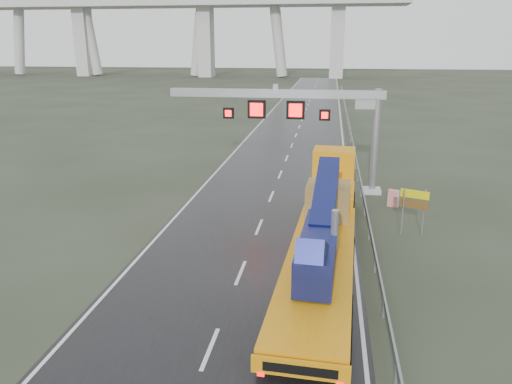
% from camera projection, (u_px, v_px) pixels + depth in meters
% --- Properties ---
extents(ground, '(400.00, 400.00, 0.00)m').
position_uv_depth(ground, '(222.00, 319.00, 19.05)').
color(ground, '#2A3122').
rests_on(ground, ground).
extents(road, '(11.00, 200.00, 0.02)m').
position_uv_depth(road, '(296.00, 135.00, 56.96)').
color(road, black).
rests_on(road, ground).
extents(guardrail, '(0.20, 140.00, 1.40)m').
position_uv_depth(guardrail, '(354.00, 148.00, 46.43)').
color(guardrail, slate).
rests_on(guardrail, ground).
extents(sign_gantry, '(14.90, 1.20, 7.42)m').
position_uv_depth(sign_gantry, '(306.00, 111.00, 34.20)').
color(sign_gantry, beige).
rests_on(sign_gantry, ground).
extents(heavy_haul_truck, '(3.82, 19.60, 4.57)m').
position_uv_depth(heavy_haul_truck, '(326.00, 215.00, 25.15)').
color(heavy_haul_truck, orange).
rests_on(heavy_haul_truck, ground).
extents(exit_sign_pair, '(1.43, 0.66, 2.63)m').
position_uv_depth(exit_sign_pair, '(414.00, 203.00, 26.82)').
color(exit_sign_pair, '#95989D').
rests_on(exit_sign_pair, ground).
extents(striped_barrier, '(0.74, 0.57, 1.11)m').
position_uv_depth(striped_barrier, '(393.00, 198.00, 31.99)').
color(striped_barrier, red).
rests_on(striped_barrier, ground).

